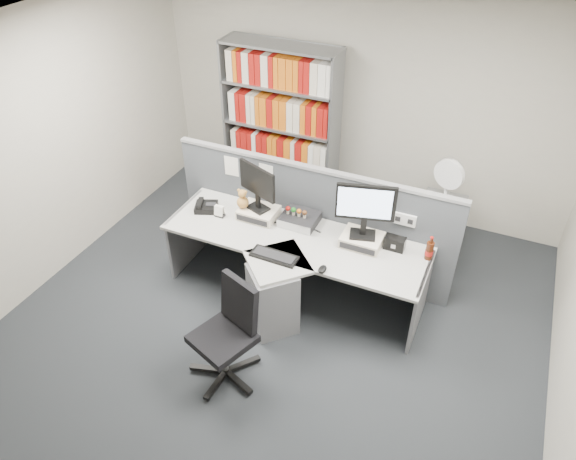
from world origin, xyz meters
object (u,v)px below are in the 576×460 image
at_px(keyboard, 274,256).
at_px(speaker, 395,243).
at_px(desktop_pc, 300,219).
at_px(desk, 286,271).
at_px(desk_fan, 449,177).
at_px(filing_cabinet, 437,231).
at_px(monitor_right, 365,207).
at_px(desk_calendar, 220,212).
at_px(monitor_left, 257,184).
at_px(shelving_unit, 281,128).
at_px(cola_bottle, 429,251).
at_px(office_chair, 229,330).
at_px(desk_phone, 206,207).
at_px(mouse, 322,269).

height_order(keyboard, speaker, speaker).
xyz_separation_m(desktop_pc, keyboard, (-0.00, -0.59, -0.03)).
bearing_deg(desktop_pc, desk, -83.45).
bearing_deg(desk_fan, filing_cabinet, 90.00).
xyz_separation_m(monitor_right, desk_calendar, (-1.47, -0.15, -0.38)).
xyz_separation_m(monitor_left, desktop_pc, (0.42, 0.07, -0.34)).
bearing_deg(shelving_unit, cola_bottle, -33.47).
distance_m(desk, monitor_left, 0.90).
height_order(cola_bottle, office_chair, office_chair).
bearing_deg(desktop_pc, shelving_unit, 121.30).
distance_m(monitor_right, cola_bottle, 0.71).
relative_size(desk, desktop_pc, 7.24).
bearing_deg(filing_cabinet, desk_calendar, -150.32).
bearing_deg(desk_fan, desk_phone, -153.34).
bearing_deg(keyboard, filing_cabinet, 50.81).
bearing_deg(cola_bottle, desk_calendar, -174.71).
xyz_separation_m(desk_phone, office_chair, (0.94, -1.21, -0.24)).
xyz_separation_m(monitor_right, desk_phone, (-1.66, -0.11, -0.39)).
height_order(mouse, shelving_unit, shelving_unit).
height_order(desk, monitor_right, monitor_right).
xyz_separation_m(desktop_pc, shelving_unit, (-0.85, 1.39, 0.21)).
bearing_deg(desktop_pc, cola_bottle, -1.16).
xyz_separation_m(monitor_left, office_chair, (0.38, -1.32, -0.60)).
bearing_deg(monitor_right, cola_bottle, 4.04).
distance_m(monitor_right, office_chair, 1.64).
relative_size(desktop_pc, desk_phone, 1.26).
relative_size(desktop_pc, keyboard, 0.80).
relative_size(keyboard, desk_phone, 1.59).
relative_size(speaker, desk_fan, 0.35).
height_order(filing_cabinet, office_chair, office_chair).
relative_size(shelving_unit, filing_cabinet, 2.86).
height_order(desktop_pc, desk_fan, desk_fan).
bearing_deg(filing_cabinet, office_chair, -119.07).
bearing_deg(desk_fan, monitor_right, -119.61).
bearing_deg(monitor_left, mouse, -30.02).
height_order(desk, mouse, mouse).
xyz_separation_m(desk, desktop_pc, (-0.05, 0.45, 0.31)).
bearing_deg(mouse, desk_fan, 63.18).
height_order(mouse, desk_phone, desk_phone).
bearing_deg(desk_calendar, monitor_left, 22.07).
bearing_deg(speaker, office_chair, -126.60).
height_order(desk_fan, office_chair, desk_fan).
bearing_deg(mouse, monitor_left, 149.98).
height_order(keyboard, office_chair, office_chair).
distance_m(monitor_right, speaker, 0.48).
height_order(monitor_right, filing_cabinet, monitor_right).
distance_m(mouse, desk_phone, 1.52).
relative_size(mouse, speaker, 0.59).
bearing_deg(office_chair, desktop_pc, 88.05).
distance_m(desktop_pc, desk_calendar, 0.82).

